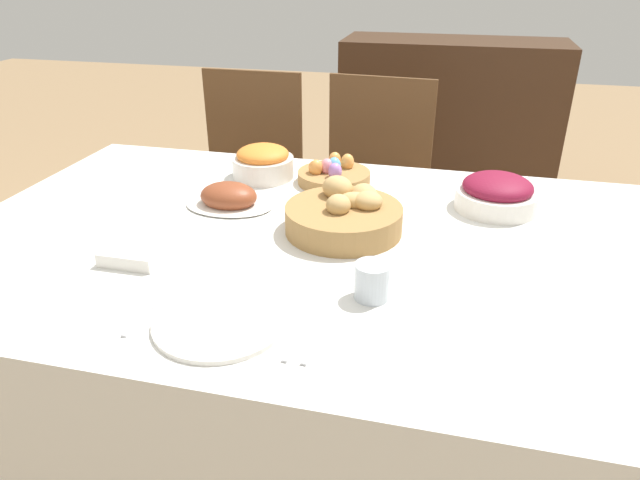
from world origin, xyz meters
TOP-DOWN VIEW (x-y plane):
  - ground_plane at (0.00, 0.00)m, footprint 12.00×12.00m
  - dining_table at (0.00, 0.00)m, footprint 1.84×1.14m
  - chair_far_center at (-0.01, 0.89)m, footprint 0.45×0.45m
  - chair_far_left at (-0.54, 0.89)m, footprint 0.43×0.43m
  - sideboard at (0.25, 1.88)m, footprint 1.12×0.44m
  - bread_basket at (0.05, 0.06)m, footprint 0.29×0.29m
  - egg_basket at (-0.05, 0.38)m, footprint 0.22×0.22m
  - ham_platter at (-0.29, 0.13)m, footprint 0.24×0.17m
  - carrot_bowl at (-0.27, 0.37)m, footprint 0.19×0.19m
  - beet_salad_bowl at (0.41, 0.29)m, footprint 0.22×0.22m
  - dinner_plate at (-0.10, -0.39)m, footprint 0.25×0.25m
  - fork at (-0.25, -0.39)m, footprint 0.01×0.17m
  - knife at (0.05, -0.39)m, footprint 0.01×0.17m
  - spoon at (0.08, -0.39)m, footprint 0.01×0.17m
  - drinking_cup at (0.16, -0.23)m, footprint 0.07×0.07m
  - butter_dish at (-0.38, -0.22)m, footprint 0.13×0.08m

SIDE VIEW (x-z plane):
  - ground_plane at x=0.00m, z-range 0.00..0.00m
  - dining_table at x=0.00m, z-range 0.00..0.73m
  - sideboard at x=0.25m, z-range 0.00..0.96m
  - chair_far_center at x=-0.01m, z-range 0.03..0.96m
  - chair_far_left at x=-0.54m, z-range 0.03..0.96m
  - fork at x=-0.25m, z-range 0.73..0.73m
  - knife at x=0.05m, z-range 0.73..0.73m
  - spoon at x=0.08m, z-range 0.73..0.73m
  - dinner_plate at x=-0.10m, z-range 0.73..0.74m
  - butter_dish at x=-0.38m, z-range 0.73..0.76m
  - ham_platter at x=-0.29m, z-range 0.71..0.79m
  - egg_basket at x=-0.05m, z-range 0.71..0.79m
  - drinking_cup at x=0.16m, z-range 0.73..0.80m
  - bread_basket at x=0.05m, z-range 0.71..0.83m
  - beet_salad_bowl at x=0.41m, z-range 0.72..0.82m
  - carrot_bowl at x=-0.27m, z-range 0.72..0.83m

